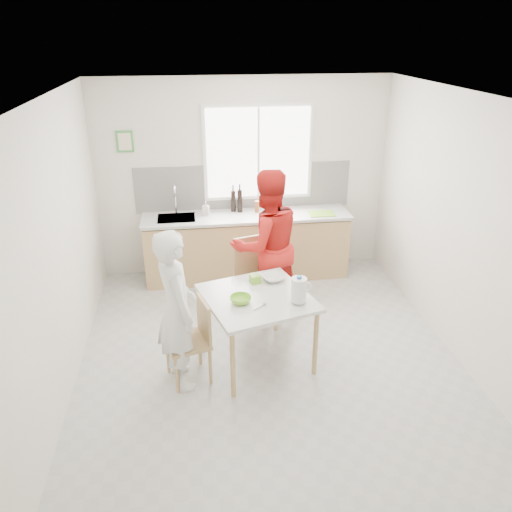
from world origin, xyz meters
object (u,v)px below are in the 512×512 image
Objects in this scene: chair_left at (194,337)px; bowl_white at (273,278)px; person_red at (266,245)px; milk_jug at (299,289)px; person_white at (177,310)px; dining_table at (257,303)px; chair_far at (256,275)px; bowl_green at (241,300)px; wine_bottle_a at (240,201)px; wine_bottle_b at (233,201)px.

chair_left is 3.63× the size of bowl_white.
milk_jug is (0.14, -1.13, 0.01)m from person_red.
person_white is at bearing -151.69° from bowl_white.
dining_table is 0.91m from chair_far.
bowl_green is (0.48, 0.08, 0.34)m from chair_left.
chair_left is at bearing -107.11° from wine_bottle_a.
bowl_white is (0.22, 0.32, 0.11)m from dining_table.
dining_table is 3.90× the size of wine_bottle_a.
bowl_green is at bearing -94.52° from person_white.
person_white is 6.89× the size of bowl_white.
milk_jug reaches higher than chair_far.
wine_bottle_b is (-0.03, 2.19, 0.37)m from dining_table.
person_red reaches higher than chair_left.
dining_table is 0.24m from bowl_green.
wine_bottle_b is (0.77, 2.41, 0.25)m from person_white.
person_red is at bearing -77.63° from wine_bottle_b.
chair_far is 0.62× the size of person_white.
person_white is (-0.80, -0.23, 0.12)m from dining_table.
chair_far is 4.29× the size of bowl_white.
dining_table is 4.58× the size of milk_jug.
dining_table is 1.23× the size of chair_far.
wine_bottle_b is (-0.27, 1.24, 0.15)m from person_red.
person_red is 8.70× the size of bowl_green.
wine_bottle_a is (0.72, 2.34, 0.61)m from chair_left.
milk_jug reaches higher than dining_table.
dining_table is 0.41m from bowl_white.
bowl_green is 0.58m from milk_jug.
wine_bottle_b is at bearing 159.24° from wine_bottle_a.
chair_far is 1.40m from wine_bottle_b.
bowl_white is 0.79× the size of wine_bottle_b.
chair_far is 3.17× the size of wine_bottle_a.
wine_bottle_a reaches higher than wine_bottle_b.
chair_left is 0.47× the size of person_red.
dining_table is 5.93× the size of bowl_green.
chair_far is 1.37m from wine_bottle_a.
person_red is 7.73× the size of bowl_white.
chair_left is 0.37m from person_white.
person_red is 1.23m from wine_bottle_a.
person_red reaches higher than chair_far.
milk_jug is at bearing -71.55° from bowl_white.
chair_left is 3.16× the size of milk_jug.
dining_table is at bearing 59.74° from person_red.
person_white is 1.20m from milk_jug.
person_red is 6.10× the size of wine_bottle_b.
chair_left is 0.59m from bowl_green.
dining_table is 5.27× the size of bowl_white.
dining_table is at bearing -91.63° from wine_bottle_a.
wine_bottle_a is at bearing -20.76° from wine_bottle_b.
dining_table is at bearing 29.90° from bowl_green.
chair_far is at bearing -87.76° from wine_bottle_a.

